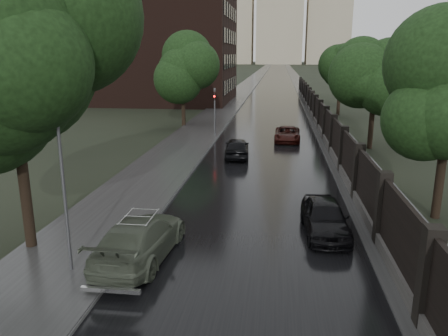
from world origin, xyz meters
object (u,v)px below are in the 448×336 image
Objects in this scene: car_right_near at (325,217)px; tree_right_b at (375,79)px; tree_right_c at (341,70)px; lamp_post at (64,192)px; tree_left_far at (182,70)px; tree_left_near at (9,61)px; hatchback_left at (237,148)px; volga_sedan at (140,238)px; traffic_light at (215,108)px; car_right_far at (287,134)px.

tree_right_b is at bearing 70.40° from car_right_near.
tree_right_c is 1.37× the size of lamp_post.
tree_left_far is at bearing 152.70° from tree_right_b.
tree_left_near reaches higher than hatchback_left.
lamp_post is at bearing -108.52° from tree_right_c.
lamp_post is 2.97m from volga_sedan.
tree_left_near is 22.60m from traffic_light.
traffic_light is 1.03× the size of hatchback_left.
hatchback_left is (-9.30, -4.08, -4.29)m from tree_right_b.
tree_right_c is (15.10, 37.00, -1.47)m from tree_left_near.
hatchback_left is at bearing 77.63° from lamp_post.
tree_left_far reaches higher than car_right_far.
tree_right_c reaches higher than car_right_near.
volga_sedan is at bearing -80.80° from tree_left_far.
car_right_far is at bearing 72.62° from lamp_post.
tree_left_near is 2.35× the size of hatchback_left.
car_right_far is at bearing 162.50° from tree_right_b.
car_right_far is (9.60, -6.14, -4.66)m from tree_left_far.
tree_left_far is 1.76× the size of car_right_far.
traffic_light is at bearing -128.18° from tree_right_c.
car_right_near is at bearing -66.22° from tree_left_far.
tree_left_far is 1.05× the size of tree_right_b.
car_right_near is (7.01, -19.30, -1.72)m from traffic_light.
lamp_post is at bearing -92.68° from traffic_light.
tree_left_near is at bearing -98.53° from traffic_light.
car_right_near is at bearing -106.37° from tree_right_b.
tree_left_far is at bearing 148.73° from car_right_far.
tree_right_c is 1.77× the size of car_right_near.
lamp_post reaches higher than car_right_far.
traffic_light is at bearing 87.32° from lamp_post.
tree_right_b is at bearing -16.17° from car_right_far.
hatchback_left is (-9.30, -22.08, -4.29)m from tree_right_c.
volga_sedan is (4.00, -0.16, -5.70)m from tree_left_near.
hatchback_left is (6.20, -12.08, -4.58)m from tree_left_far.
car_right_far is at bearing -32.60° from tree_left_far.
tree_left_far is 1.45× the size of lamp_post.
volga_sedan is (1.80, 1.34, -1.95)m from lamp_post.
volga_sedan is at bearing -88.19° from traffic_light.
tree_right_c is (15.50, 10.00, -0.29)m from tree_left_far.
car_right_near is at bearing 106.02° from hatchback_left.
tree_right_c reaches higher than traffic_light.
tree_left_far is (-0.40, 27.00, -1.18)m from tree_left_near.
tree_right_c is 19.26m from traffic_light.
tree_right_b is at bearing -14.24° from traffic_light.
tree_left_far reaches higher than lamp_post.
tree_left_near is 1.79× the size of lamp_post.
traffic_light reaches higher than car_right_far.
lamp_post is at bearing -106.05° from car_right_far.
hatchback_left is at bearing 107.02° from car_right_near.
tree_right_b is 12.44m from traffic_light.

